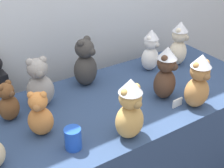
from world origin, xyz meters
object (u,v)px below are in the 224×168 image
(teddy_bear_ash, at_px, (40,84))
(party_cup_blue, at_px, (73,138))
(teddy_bear_cream, at_px, (179,44))
(display_table, at_px, (112,147))
(teddy_bear_honey, at_px, (130,110))
(teddy_bear_charcoal, at_px, (85,63))
(teddy_bear_chestnut, at_px, (8,102))
(teddy_bear_cocoa, at_px, (166,74))
(teddy_bear_ginger, at_px, (40,115))
(teddy_bear_caramel, at_px, (198,82))
(teddy_bear_snow, at_px, (151,51))

(teddy_bear_ash, relative_size, party_cup_blue, 2.72)
(teddy_bear_ash, height_order, teddy_bear_cream, teddy_bear_cream)
(display_table, relative_size, teddy_bear_honey, 6.04)
(teddy_bear_charcoal, distance_m, teddy_bear_ash, 0.33)
(party_cup_blue, bearing_deg, teddy_bear_chestnut, 115.57)
(teddy_bear_cocoa, height_order, teddy_bear_cream, teddy_bear_cocoa)
(display_table, relative_size, teddy_bear_ginger, 8.03)
(teddy_bear_chestnut, height_order, party_cup_blue, teddy_bear_chestnut)
(teddy_bear_cocoa, xyz_separation_m, teddy_bear_ginger, (-0.73, 0.07, -0.04))
(teddy_bear_cocoa, height_order, teddy_bear_charcoal, teddy_bear_cocoa)
(teddy_bear_charcoal, height_order, teddy_bear_ginger, teddy_bear_charcoal)
(teddy_bear_caramel, distance_m, teddy_bear_cream, 0.53)
(display_table, relative_size, party_cup_blue, 17.87)
(teddy_bear_cream, relative_size, teddy_bear_honey, 0.98)
(teddy_bear_snow, distance_m, teddy_bear_honey, 0.73)
(teddy_bear_snow, bearing_deg, party_cup_blue, -172.92)
(teddy_bear_ginger, bearing_deg, teddy_bear_snow, 46.00)
(display_table, xyz_separation_m, teddy_bear_charcoal, (-0.03, 0.26, 0.50))
(teddy_bear_snow, distance_m, teddy_bear_ginger, 0.92)
(teddy_bear_charcoal, xyz_separation_m, party_cup_blue, (-0.33, -0.49, -0.09))
(teddy_bear_chestnut, height_order, teddy_bear_caramel, teddy_bear_caramel)
(teddy_bear_charcoal, xyz_separation_m, teddy_bear_honey, (-0.06, -0.57, 0.01))
(teddy_bear_ginger, relative_size, teddy_bear_cream, 0.77)
(teddy_bear_caramel, height_order, teddy_bear_honey, teddy_bear_honey)
(display_table, height_order, teddy_bear_ginger, teddy_bear_ginger)
(teddy_bear_chestnut, bearing_deg, teddy_bear_honey, -76.42)
(display_table, distance_m, teddy_bear_honey, 0.60)
(teddy_bear_cocoa, xyz_separation_m, teddy_bear_cream, (0.37, 0.29, -0.00))
(teddy_bear_caramel, bearing_deg, teddy_bear_cocoa, 120.42)
(teddy_bear_ash, bearing_deg, display_table, -19.88)
(teddy_bear_cocoa, bearing_deg, teddy_bear_chestnut, 137.12)
(teddy_bear_cocoa, distance_m, teddy_bear_caramel, 0.19)
(teddy_bear_charcoal, relative_size, teddy_bear_cream, 0.99)
(teddy_bear_ash, relative_size, teddy_bear_chestnut, 1.33)
(teddy_bear_ash, height_order, teddy_bear_honey, teddy_bear_honey)
(teddy_bear_honey, xyz_separation_m, party_cup_blue, (-0.27, 0.07, -0.10))
(teddy_bear_charcoal, bearing_deg, teddy_bear_cream, -35.20)
(teddy_bear_ash, distance_m, teddy_bear_cream, 1.01)
(teddy_bear_ash, bearing_deg, teddy_bear_caramel, -24.64)
(teddy_bear_honey, bearing_deg, party_cup_blue, 158.42)
(teddy_bear_ash, bearing_deg, teddy_bear_charcoal, 21.19)
(teddy_bear_ginger, relative_size, teddy_bear_ash, 0.82)
(display_table, distance_m, teddy_bear_ginger, 0.65)
(teddy_bear_chestnut, relative_size, teddy_bear_honey, 0.69)
(display_table, relative_size, teddy_bear_cocoa, 6.05)
(teddy_bear_ash, xyz_separation_m, teddy_bear_honey, (0.26, -0.49, 0.02))
(teddy_bear_ginger, bearing_deg, teddy_bear_cream, 41.02)
(teddy_bear_charcoal, height_order, teddy_bear_caramel, teddy_bear_caramel)
(teddy_bear_ash, relative_size, teddy_bear_honey, 0.92)
(display_table, height_order, teddy_bear_caramel, teddy_bear_caramel)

